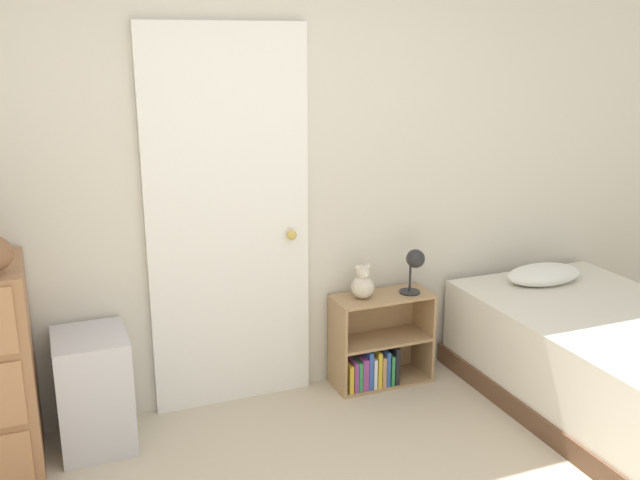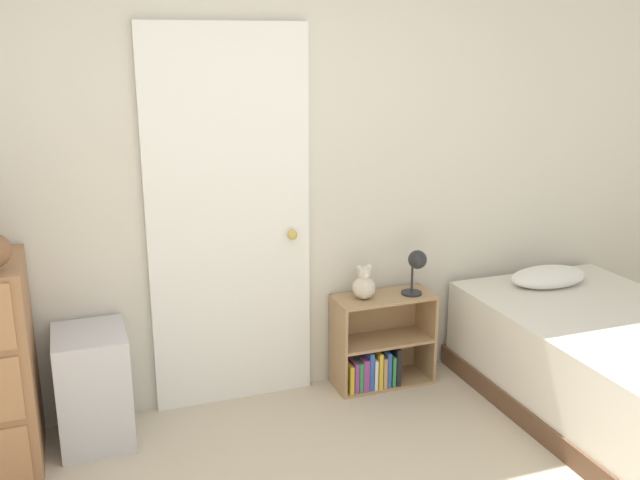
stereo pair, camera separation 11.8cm
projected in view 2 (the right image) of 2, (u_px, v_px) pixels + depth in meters
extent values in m
cube|color=beige|center=(230.00, 177.00, 3.82)|extent=(10.00, 0.06, 2.55)
cube|color=white|center=(230.00, 222.00, 3.83)|extent=(0.89, 0.04, 2.08)
sphere|color=gold|center=(292.00, 235.00, 3.93)|extent=(0.06, 0.06, 0.06)
cube|color=silver|center=(93.00, 387.00, 3.59)|extent=(0.35, 0.41, 0.59)
cube|color=tan|center=(338.00, 347.00, 4.12)|extent=(0.02, 0.26, 0.55)
cube|color=tan|center=(426.00, 333.00, 4.30)|extent=(0.02, 0.26, 0.55)
cube|color=tan|center=(382.00, 381.00, 4.28)|extent=(0.55, 0.26, 0.02)
cube|color=tan|center=(383.00, 340.00, 4.21)|extent=(0.55, 0.26, 0.02)
cube|color=tan|center=(384.00, 297.00, 4.14)|extent=(0.55, 0.26, 0.02)
cube|color=tan|center=(374.00, 332.00, 4.32)|extent=(0.59, 0.01, 0.55)
cube|color=gold|center=(346.00, 374.00, 4.16)|extent=(0.02, 0.19, 0.17)
cube|color=#8C3F8C|center=(350.00, 372.00, 4.18)|extent=(0.03, 0.22, 0.18)
cube|color=#338C4C|center=(356.00, 373.00, 4.17)|extent=(0.02, 0.17, 0.18)
cube|color=#8C3F8C|center=(362.00, 371.00, 4.17)|extent=(0.04, 0.16, 0.20)
cube|color=#3359B2|center=(367.00, 368.00, 4.17)|extent=(0.03, 0.15, 0.23)
cube|color=white|center=(369.00, 369.00, 4.22)|extent=(0.02, 0.21, 0.18)
cube|color=gold|center=(375.00, 366.00, 4.21)|extent=(0.02, 0.19, 0.22)
cube|color=tan|center=(380.00, 369.00, 4.21)|extent=(0.02, 0.16, 0.19)
cube|color=#3359B2|center=(384.00, 365.00, 4.22)|extent=(0.02, 0.18, 0.22)
cube|color=#338C4C|center=(388.00, 367.00, 4.24)|extent=(0.02, 0.18, 0.19)
cube|color=black|center=(392.00, 362.00, 4.25)|extent=(0.03, 0.20, 0.23)
sphere|color=beige|center=(364.00, 287.00, 4.07)|extent=(0.13, 0.13, 0.13)
sphere|color=beige|center=(364.00, 273.00, 4.05)|extent=(0.08, 0.08, 0.08)
sphere|color=silver|center=(367.00, 276.00, 4.02)|extent=(0.03, 0.03, 0.03)
sphere|color=beige|center=(359.00, 268.00, 4.03)|extent=(0.04, 0.04, 0.04)
sphere|color=beige|center=(369.00, 267.00, 4.05)|extent=(0.04, 0.04, 0.04)
cylinder|color=#262628|center=(411.00, 293.00, 4.16)|extent=(0.12, 0.12, 0.01)
cylinder|color=#262628|center=(412.00, 278.00, 4.14)|extent=(0.01, 0.01, 0.17)
sphere|color=#262628|center=(417.00, 260.00, 4.10)|extent=(0.11, 0.11, 0.11)
cube|color=brown|center=(624.00, 412.00, 3.82)|extent=(1.11, 2.00, 0.12)
cube|color=silver|center=(630.00, 365.00, 3.75)|extent=(1.08, 1.94, 0.43)
ellipsoid|color=white|center=(548.00, 277.00, 4.33)|extent=(0.50, 0.28, 0.12)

